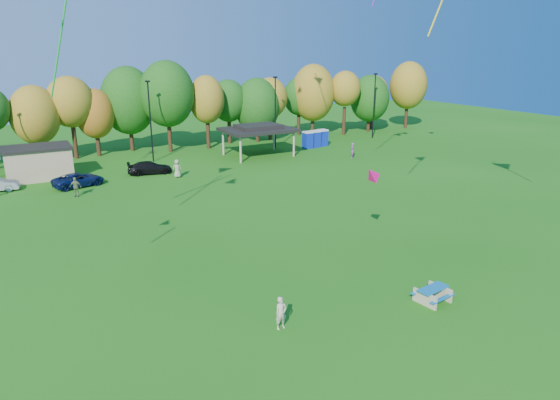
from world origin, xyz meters
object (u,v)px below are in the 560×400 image
picnic_table (433,294)px  porta_potties (315,139)px  car_c (78,180)px  car_d (150,168)px  kite_flyer (281,313)px

picnic_table → porta_potties: bearing=57.4°
car_c → car_d: (7.19, 1.61, 0.00)m
kite_flyer → car_d: (2.67, 32.57, -0.15)m
picnic_table → kite_flyer: size_ratio=1.22×
porta_potties → car_c: size_ratio=0.81×
picnic_table → car_d: bearing=91.2°
picnic_table → car_c: size_ratio=0.42×
car_c → kite_flyer: bearing=174.5°
porta_potties → picnic_table: 41.80m
kite_flyer → car_c: (-4.52, 30.96, -0.16)m
picnic_table → car_c: (-12.61, 32.52, 0.20)m
picnic_table → kite_flyer: bearing=161.2°
kite_flyer → car_c: size_ratio=0.35×
porta_potties → picnic_table: bearing=-114.7°
kite_flyer → car_c: bearing=93.9°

